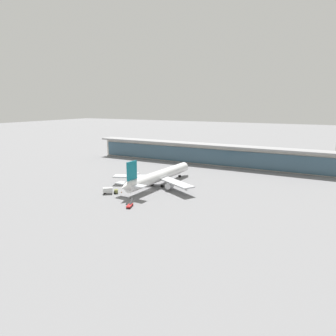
{
  "coord_description": "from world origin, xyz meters",
  "views": [
    {
      "loc": [
        79.13,
        -127.39,
        43.68
      ],
      "look_at": [
        0.0,
        20.47,
        8.0
      ],
      "focal_mm": 32.21,
      "sensor_mm": 36.0,
      "label": 1
    }
  ],
  "objects_px": {
    "safety_cone_bravo": "(104,193)",
    "service_truck_under_wing_olive": "(136,175)",
    "service_truck_near_nose_red": "(130,205)",
    "service_truck_by_tail_olive": "(109,190)",
    "safety_cone_alpha": "(121,192)",
    "service_truck_mid_apron_grey": "(185,186)",
    "airliner_on_stand": "(159,176)"
  },
  "relations": [
    {
      "from": "safety_cone_bravo",
      "to": "service_truck_under_wing_olive",
      "type": "bearing_deg",
      "value": 97.04
    },
    {
      "from": "service_truck_near_nose_red",
      "to": "safety_cone_bravo",
      "type": "height_order",
      "value": "service_truck_near_nose_red"
    },
    {
      "from": "service_truck_under_wing_olive",
      "to": "airliner_on_stand",
      "type": "bearing_deg",
      "value": -22.62
    },
    {
      "from": "service_truck_under_wing_olive",
      "to": "safety_cone_bravo",
      "type": "distance_m",
      "value": 34.31
    },
    {
      "from": "service_truck_by_tail_olive",
      "to": "service_truck_near_nose_red",
      "type": "bearing_deg",
      "value": -29.38
    },
    {
      "from": "service_truck_mid_apron_grey",
      "to": "service_truck_by_tail_olive",
      "type": "height_order",
      "value": "service_truck_by_tail_olive"
    },
    {
      "from": "airliner_on_stand",
      "to": "safety_cone_alpha",
      "type": "bearing_deg",
      "value": -117.05
    },
    {
      "from": "service_truck_under_wing_olive",
      "to": "service_truck_mid_apron_grey",
      "type": "height_order",
      "value": "service_truck_under_wing_olive"
    },
    {
      "from": "service_truck_near_nose_red",
      "to": "service_truck_mid_apron_grey",
      "type": "relative_size",
      "value": 1.08
    },
    {
      "from": "airliner_on_stand",
      "to": "safety_cone_alpha",
      "type": "relative_size",
      "value": 93.31
    },
    {
      "from": "service_truck_near_nose_red",
      "to": "service_truck_by_tail_olive",
      "type": "xyz_separation_m",
      "value": [
        -20.48,
        11.53,
        0.88
      ]
    },
    {
      "from": "airliner_on_stand",
      "to": "service_truck_near_nose_red",
      "type": "bearing_deg",
      "value": -80.27
    },
    {
      "from": "safety_cone_bravo",
      "to": "safety_cone_alpha",
      "type": "bearing_deg",
      "value": 39.21
    },
    {
      "from": "airliner_on_stand",
      "to": "safety_cone_bravo",
      "type": "height_order",
      "value": "airliner_on_stand"
    },
    {
      "from": "service_truck_by_tail_olive",
      "to": "safety_cone_alpha",
      "type": "bearing_deg",
      "value": 46.16
    },
    {
      "from": "service_truck_by_tail_olive",
      "to": "safety_cone_bravo",
      "type": "xyz_separation_m",
      "value": [
        -2.38,
        -1.01,
        -1.37
      ]
    },
    {
      "from": "airliner_on_stand",
      "to": "service_truck_near_nose_red",
      "type": "distance_m",
      "value": 36.65
    },
    {
      "from": "service_truck_by_tail_olive",
      "to": "safety_cone_bravo",
      "type": "distance_m",
      "value": 2.93
    },
    {
      "from": "airliner_on_stand",
      "to": "service_truck_near_nose_red",
      "type": "xyz_separation_m",
      "value": [
        6.14,
        -35.83,
        -4.67
      ]
    },
    {
      "from": "airliner_on_stand",
      "to": "safety_cone_bravo",
      "type": "xyz_separation_m",
      "value": [
        -16.72,
        -25.3,
        -5.16
      ]
    },
    {
      "from": "service_truck_under_wing_olive",
      "to": "service_truck_by_tail_olive",
      "type": "relative_size",
      "value": 1.24
    },
    {
      "from": "airliner_on_stand",
      "to": "service_truck_by_tail_olive",
      "type": "xyz_separation_m",
      "value": [
        -14.34,
        -24.29,
        -3.78
      ]
    },
    {
      "from": "service_truck_under_wing_olive",
      "to": "service_truck_by_tail_olive",
      "type": "bearing_deg",
      "value": -78.73
    },
    {
      "from": "service_truck_near_nose_red",
      "to": "service_truck_by_tail_olive",
      "type": "bearing_deg",
      "value": 150.62
    },
    {
      "from": "service_truck_near_nose_red",
      "to": "service_truck_mid_apron_grey",
      "type": "distance_m",
      "value": 40.08
    },
    {
      "from": "service_truck_mid_apron_grey",
      "to": "safety_cone_alpha",
      "type": "height_order",
      "value": "service_truck_mid_apron_grey"
    },
    {
      "from": "service_truck_mid_apron_grey",
      "to": "service_truck_by_tail_olive",
      "type": "bearing_deg",
      "value": -135.61
    },
    {
      "from": "safety_cone_alpha",
      "to": "safety_cone_bravo",
      "type": "distance_m",
      "value": 8.4
    },
    {
      "from": "safety_cone_alpha",
      "to": "safety_cone_bravo",
      "type": "xyz_separation_m",
      "value": [
        -6.51,
        -5.31,
        0.0
      ]
    },
    {
      "from": "service_truck_under_wing_olive",
      "to": "safety_cone_bravo",
      "type": "relative_size",
      "value": 12.69
    },
    {
      "from": "airliner_on_stand",
      "to": "service_truck_by_tail_olive",
      "type": "relative_size",
      "value": 9.11
    },
    {
      "from": "service_truck_near_nose_red",
      "to": "service_truck_by_tail_olive",
      "type": "relative_size",
      "value": 0.96
    }
  ]
}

